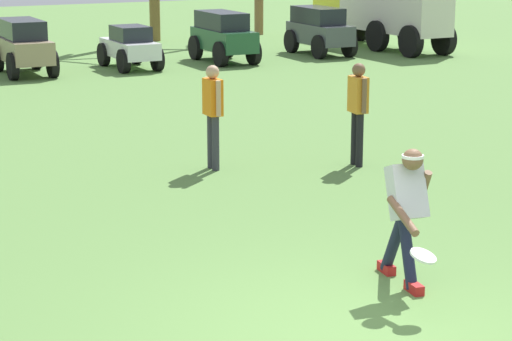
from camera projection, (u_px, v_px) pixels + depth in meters
The scene contains 10 objects.
ground_plane at pixel (362, 335), 8.80m from camera, with size 80.00×80.00×0.00m, color #5B8742.
frisbee_thrower at pixel (406, 208), 9.87m from camera, with size 0.58×1.06×1.43m.
frisbee_in_flight at pixel (423, 256), 9.16m from camera, with size 0.34×0.34×0.11m.
teammate_near_sideline at pixel (358, 104), 14.92m from camera, with size 0.25×0.50×1.56m.
teammate_deep at pixel (213, 107), 14.70m from camera, with size 0.22×0.49×1.56m.
parked_car_slot_d at pixel (23, 45), 24.52m from camera, with size 1.22×2.43×1.34m.
parked_car_slot_e at pixel (130, 47), 25.57m from camera, with size 1.11×2.21×1.10m.
parked_car_slot_f at pixel (223, 35), 26.83m from camera, with size 1.21×2.43×1.34m.
parked_car_slot_g at pixel (319, 29), 28.41m from camera, with size 1.24×2.44×1.34m.
box_truck at pixel (383, 7), 29.81m from camera, with size 1.42×5.91×2.20m.
Camera 1 is at (-4.67, -6.82, 3.49)m, focal length 70.00 mm.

